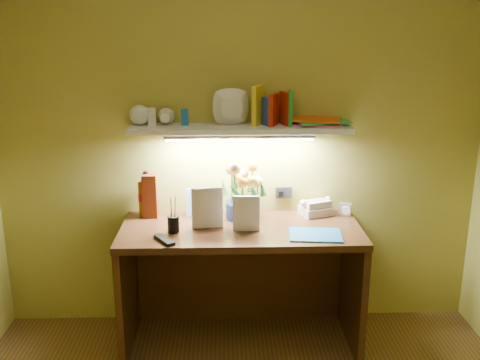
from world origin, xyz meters
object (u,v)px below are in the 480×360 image
(telephone, at_px, (316,206))
(whisky_bottle, at_px, (147,194))
(desk, at_px, (241,285))
(flower_bouquet, at_px, (242,190))
(desk_clock, at_px, (345,209))

(telephone, distance_m, whisky_bottle, 1.05)
(desk, relative_size, whisky_bottle, 4.99)
(desk, bearing_deg, flower_bouquet, 84.69)
(flower_bouquet, xyz_separation_m, whisky_bottle, (-0.59, 0.07, -0.04))
(flower_bouquet, relative_size, desk_clock, 4.56)
(flower_bouquet, xyz_separation_m, telephone, (0.46, 0.04, -0.13))
(desk, bearing_deg, telephone, 22.96)
(desk, bearing_deg, whisky_bottle, 158.70)
(desk_clock, height_order, whisky_bottle, whisky_bottle)
(telephone, xyz_separation_m, whisky_bottle, (-1.04, 0.02, 0.09))
(flower_bouquet, xyz_separation_m, desk_clock, (0.64, 0.03, -0.14))
(desk_clock, bearing_deg, flower_bouquet, -155.25)
(flower_bouquet, bearing_deg, desk, -95.31)
(desk, distance_m, whisky_bottle, 0.80)
(desk_clock, distance_m, whisky_bottle, 1.23)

